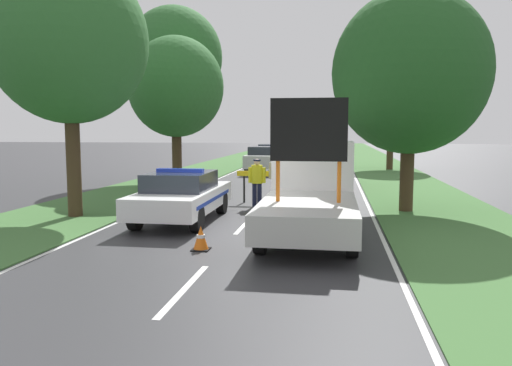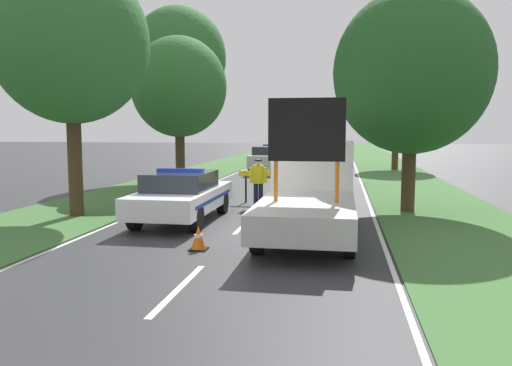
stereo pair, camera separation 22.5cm
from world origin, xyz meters
TOP-DOWN VIEW (x-y plane):
  - ground_plane at (0.00, 0.00)m, footprint 160.00×160.00m
  - lane_markings at (0.00, 14.82)m, footprint 7.23×64.63m
  - grass_verge_left at (-5.67, 20.00)m, footprint 4.02×120.00m
  - grass_verge_right at (5.67, 20.00)m, footprint 4.02×120.00m
  - police_car at (-1.83, 1.31)m, footprint 1.89×4.65m
  - work_truck at (1.83, 0.49)m, footprint 2.13×5.84m
  - road_barrier at (0.26, 5.15)m, footprint 2.50×0.08m
  - police_officer at (-0.12, 4.15)m, footprint 0.58×0.37m
  - pedestrian_civilian at (0.50, 4.83)m, footprint 0.63×0.40m
  - traffic_cone_near_police at (-2.49, 6.53)m, footprint 0.48×0.48m
  - traffic_cone_centre_front at (0.97, 3.90)m, footprint 0.47×0.47m
  - traffic_cone_near_truck at (-0.43, -1.89)m, footprint 0.38×0.38m
  - traffic_cone_behind_barrier at (2.21, 3.16)m, footprint 0.53×0.53m
  - traffic_cone_lane_edge at (-2.57, 5.17)m, footprint 0.39×0.39m
  - queued_car_wagon_maroon at (2.02, 10.27)m, footprint 1.83×4.44m
  - queued_car_van_white at (-1.65, 17.06)m, footprint 1.87×4.19m
  - queued_car_hatch_blue at (-1.93, 22.96)m, footprint 1.89×4.22m
  - roadside_tree_near_left at (4.66, 4.01)m, footprint 4.78×4.78m
  - roadside_tree_near_right at (-5.18, 1.51)m, footprint 4.51×4.51m
  - roadside_tree_mid_left at (5.96, 20.68)m, footprint 4.39×4.39m
  - roadside_tree_mid_right at (-4.29, 8.59)m, footprint 4.06×4.06m
  - roadside_tree_far_left at (-5.51, 12.24)m, footprint 4.74×4.74m

SIDE VIEW (x-z plane):
  - ground_plane at x=0.00m, z-range 0.00..0.00m
  - lane_markings at x=0.00m, z-range 0.00..0.01m
  - grass_verge_left at x=-5.67m, z-range 0.00..0.03m
  - grass_verge_right at x=5.67m, z-range 0.00..0.03m
  - traffic_cone_near_truck at x=-0.43m, z-range 0.00..0.52m
  - traffic_cone_lane_edge at x=-2.57m, z-range 0.00..0.54m
  - traffic_cone_centre_front at x=0.97m, z-range 0.00..0.64m
  - traffic_cone_near_police at x=-2.49m, z-range 0.00..0.66m
  - traffic_cone_behind_barrier at x=2.21m, z-range 0.00..0.72m
  - police_car at x=-1.83m, z-range -0.01..1.49m
  - queued_car_wagon_maroon at x=2.02m, z-range 0.05..1.48m
  - queued_car_hatch_blue at x=-1.93m, z-range 0.05..1.59m
  - queued_car_van_white at x=-1.65m, z-range 0.05..1.62m
  - road_barrier at x=0.26m, z-range 0.36..1.49m
  - police_officer at x=-0.12m, z-range 0.15..1.77m
  - pedestrian_civilian at x=0.50m, z-range 0.15..1.91m
  - work_truck at x=1.83m, z-range -0.55..2.72m
  - roadside_tree_mid_left at x=5.96m, z-range 0.91..7.37m
  - roadside_tree_near_left at x=4.66m, z-range 0.90..7.74m
  - roadside_tree_mid_right at x=-4.29m, z-range 1.11..7.62m
  - roadside_tree_near_right at x=-5.18m, z-range 1.35..8.84m
  - roadside_tree_far_left at x=-5.51m, z-range 1.81..10.45m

